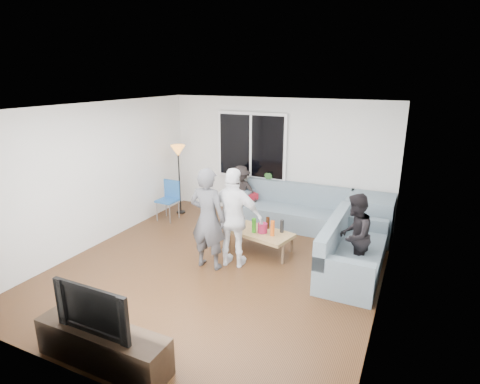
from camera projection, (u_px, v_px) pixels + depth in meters
The scene contains 31 objects.
floor at pixel (219, 268), 6.42m from camera, with size 5.00×5.50×0.04m, color #56351C.
ceiling at pixel (216, 106), 5.65m from camera, with size 5.00×5.50×0.04m, color white.
wall_back at pixel (278, 159), 8.43m from camera, with size 5.00×0.04×2.60m, color silver.
wall_front at pixel (78, 270), 3.64m from camera, with size 5.00×0.04×2.60m, color silver.
wall_left at pixel (96, 175), 7.06m from camera, with size 0.04×5.50×2.60m, color silver.
wall_right at pixel (389, 216), 5.01m from camera, with size 0.04×5.50×2.60m, color silver.
window_frame at pixel (252, 146), 8.54m from camera, with size 1.62×0.06×1.47m, color white.
window_glass at pixel (251, 146), 8.50m from camera, with size 1.50×0.02×1.35m, color black.
window_mullion at pixel (251, 146), 8.49m from camera, with size 0.05×0.03×1.35m, color white.
radiator at pixel (250, 200), 8.86m from camera, with size 1.30×0.12×0.62m, color silver.
potted_plant at pixel (268, 181), 8.51m from camera, with size 0.22×0.18×0.40m, color #34692A.
vase at pixel (242, 183), 8.81m from camera, with size 0.16×0.16×0.16m, color silver.
sofa_back_section at pixel (293, 207), 8.04m from camera, with size 2.30×0.85×0.85m, color slate, non-canonical shape.
sofa_right_section at pixel (354, 247), 6.15m from camera, with size 0.85×2.00×0.85m, color slate, non-canonical shape.
sofa_corner at pixel (369, 218), 7.42m from camera, with size 0.85×0.85×0.85m, color slate.
cushion_yellow at pixel (234, 195), 8.55m from camera, with size 0.38×0.32×0.14m, color gold.
cushion_red at pixel (248, 196), 8.49m from camera, with size 0.36×0.30×0.13m, color maroon.
coffee_table at pixel (261, 242), 6.89m from camera, with size 1.10×0.60×0.40m, color tan.
pitcher at pixel (262, 228), 6.77m from camera, with size 0.17×0.17×0.17m, color #991B41.
side_chair at pixel (167, 201), 8.39m from camera, with size 0.40×0.40×0.86m, color #235799, non-canonical shape.
floor_lamp at pixel (179, 180), 8.72m from camera, with size 0.32×0.32×1.56m, color orange, non-canonical shape.
player_left at pixel (208, 219), 6.20m from camera, with size 0.61×0.40×1.68m, color #434448.
player_right at pixel (234, 218), 6.25m from camera, with size 0.97×0.41×1.66m, color white.
spectator_right at pixel (354, 236), 5.98m from camera, with size 0.65×0.51×1.34m, color black.
spectator_back at pixel (241, 192), 8.51m from camera, with size 0.76×0.43×1.17m, color black.
tv_console at pixel (103, 346), 4.22m from camera, with size 1.60×0.40×0.44m, color #2E2017.
television at pixel (98, 306), 4.08m from camera, with size 0.97×0.13×0.56m, color black.
bottle_c at pixel (268, 223), 6.95m from camera, with size 0.07×0.07×0.21m, color #33180B.
bottle_d at pixel (273, 228), 6.62m from camera, with size 0.07×0.07×0.27m, color #E95B14.
bottle_e at pixel (282, 226), 6.77m from camera, with size 0.07×0.07×0.23m, color black.
bottle_b at pixel (254, 225), 6.76m from camera, with size 0.08×0.08×0.26m, color #2D901A.
Camera 1 is at (2.77, -5.08, 3.06)m, focal length 28.96 mm.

